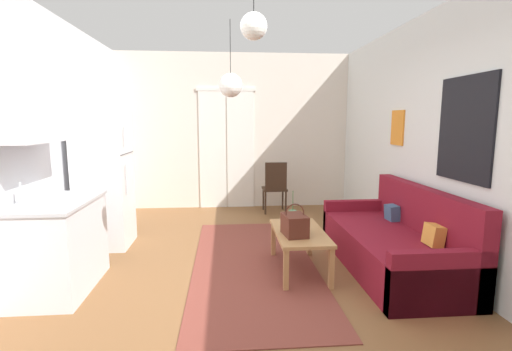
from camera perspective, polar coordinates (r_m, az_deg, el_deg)
ground_plane at (r=3.71m, az=-1.68°, el=-18.49°), size 4.86×7.84×0.10m
wall_back at (r=6.97m, az=-3.43°, el=6.69°), size 4.46×0.13×2.86m
wall_right at (r=4.06m, az=30.71°, el=4.44°), size 0.12×7.44×2.86m
area_rug at (r=4.36m, az=-0.35°, el=-13.40°), size 1.36×3.24×0.01m
couch at (r=4.44m, az=20.88°, el=-9.89°), size 0.92×2.08×0.91m
coffee_table at (r=4.09m, az=6.72°, el=-9.26°), size 0.53×1.02×0.45m
bamboo_vase at (r=4.15m, az=5.67°, el=-6.67°), size 0.09×0.09×0.42m
handbag at (r=3.88m, az=5.98°, el=-7.57°), size 0.26×0.33×0.34m
refrigerator at (r=5.14m, az=-22.40°, el=-0.59°), size 0.64×0.64×1.75m
kitchen_counter at (r=4.01m, az=-28.94°, el=-4.92°), size 0.63×1.04×2.06m
accent_chair at (r=6.53m, az=2.95°, el=-1.52°), size 0.42×0.40×0.92m
pendant_lamp_near at (r=2.94m, az=-0.35°, el=22.06°), size 0.20×0.20×0.64m
pendant_lamp_far at (r=4.75m, az=-3.94°, el=13.74°), size 0.30×0.30×0.94m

